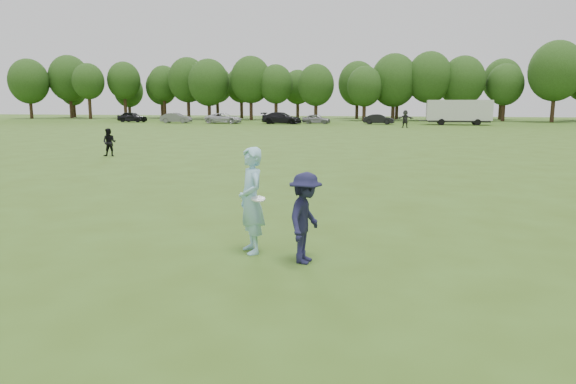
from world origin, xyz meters
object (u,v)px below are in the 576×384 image
(defender, at_px, (305,218))
(cargo_trailer, at_px, (459,111))
(thrower, at_px, (251,201))
(car_e, at_px, (316,119))
(player_far_a, at_px, (109,142))
(car_d, at_px, (282,118))
(car_f, at_px, (379,119))
(player_far_d, at_px, (405,119))
(car_b, at_px, (176,118))
(car_a, at_px, (132,117))
(car_c, at_px, (224,118))

(defender, xyz_separation_m, cargo_trailer, (9.75, 61.02, 0.93))
(thrower, distance_m, car_e, 61.00)
(thrower, xyz_separation_m, player_far_a, (-12.52, 16.04, -0.28))
(defender, height_order, car_d, defender)
(car_f, bearing_deg, car_d, 104.04)
(player_far_d, height_order, car_f, player_far_d)
(car_b, relative_size, car_f, 1.08)
(car_a, bearing_deg, car_b, -96.32)
(car_a, relative_size, car_b, 1.03)
(car_a, height_order, cargo_trailer, cargo_trailer)
(car_a, xyz_separation_m, cargo_trailer, (46.09, -0.20, 1.02))
(player_far_d, height_order, car_e, player_far_d)
(car_c, distance_m, cargo_trailer, 31.33)
(thrower, height_order, cargo_trailer, cargo_trailer)
(defender, bearing_deg, player_far_a, 48.50)
(car_c, bearing_deg, player_far_a, -168.45)
(car_d, bearing_deg, thrower, -164.10)
(thrower, bearing_deg, car_e, 154.10)
(car_a, distance_m, car_d, 23.06)
(car_b, distance_m, car_e, 19.81)
(player_far_d, distance_m, car_c, 25.43)
(car_a, bearing_deg, thrower, -142.03)
(car_b, bearing_deg, car_e, -87.79)
(car_a, height_order, car_f, car_a)
(thrower, height_order, car_c, thrower)
(car_e, bearing_deg, car_c, 101.52)
(defender, height_order, cargo_trailer, cargo_trailer)
(defender, distance_m, car_d, 60.95)
(car_e, bearing_deg, car_a, 93.70)
(player_far_a, relative_size, player_far_d, 0.75)
(defender, bearing_deg, car_e, 17.04)
(car_c, bearing_deg, thrower, -159.75)
(car_a, xyz_separation_m, car_c, (14.82, -1.89, -0.05))
(car_a, xyz_separation_m, car_d, (22.99, -1.76, 0.03))
(player_far_d, bearing_deg, cargo_trailer, 50.37)
(car_f, bearing_deg, player_far_d, -152.39)
(defender, distance_m, car_a, 71.20)
(defender, xyz_separation_m, player_far_d, (2.83, 52.02, 0.17))
(car_c, relative_size, car_f, 1.27)
(car_c, bearing_deg, car_a, 83.92)
(car_a, height_order, car_b, car_a)
(car_c, xyz_separation_m, car_e, (12.70, 1.62, -0.06))
(player_far_a, bearing_deg, car_a, 108.24)
(defender, relative_size, cargo_trailer, 0.19)
(thrower, distance_m, car_f, 60.49)
(player_far_a, relative_size, car_e, 0.40)
(defender, xyz_separation_m, car_c, (-21.52, 59.34, -0.14))
(car_e, distance_m, cargo_trailer, 18.60)
(car_a, bearing_deg, car_f, -82.59)
(defender, height_order, car_e, defender)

